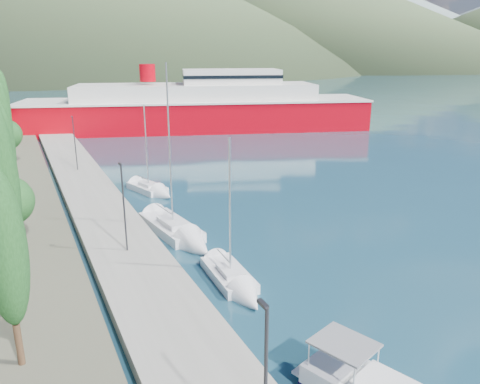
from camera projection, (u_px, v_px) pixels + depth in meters
ground at (71, 103)px, 127.90m from camera, size 1400.00×1400.00×0.00m
quay at (96, 202)px, 43.11m from camera, size 5.00×88.00×0.80m
hills_near at (155, 3)px, 371.78m from camera, size 1010.00×520.00×115.00m
tree_row at (4, 139)px, 43.94m from camera, size 3.61×63.19×10.99m
lamp_posts at (118, 197)px, 32.47m from camera, size 0.15×44.77×6.06m
sailboat_near at (239, 287)px, 27.97m from camera, size 2.41×7.02×9.94m
sailboat_mid at (184, 237)px, 35.29m from camera, size 3.78×10.00×14.04m
sailboat_far at (156, 192)px, 46.81m from camera, size 3.91×6.88×9.64m
ferry at (198, 109)px, 84.10m from camera, size 62.18×30.77×12.14m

